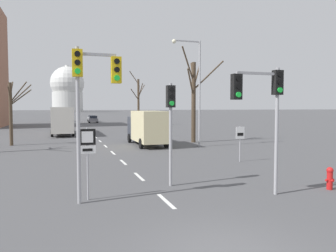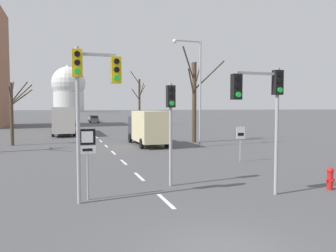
% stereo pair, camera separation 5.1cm
% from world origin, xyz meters
% --- Properties ---
extents(lane_stripe_0, '(0.16, 2.00, 0.01)m').
position_xyz_m(lane_stripe_0, '(0.00, 4.55, 0.00)').
color(lane_stripe_0, silver).
rests_on(lane_stripe_0, ground_plane).
extents(lane_stripe_1, '(0.16, 2.00, 0.01)m').
position_xyz_m(lane_stripe_1, '(0.00, 9.05, 0.00)').
color(lane_stripe_1, silver).
rests_on(lane_stripe_1, ground_plane).
extents(lane_stripe_2, '(0.16, 2.00, 0.01)m').
position_xyz_m(lane_stripe_2, '(0.00, 13.55, 0.00)').
color(lane_stripe_2, silver).
rests_on(lane_stripe_2, ground_plane).
extents(lane_stripe_3, '(0.16, 2.00, 0.01)m').
position_xyz_m(lane_stripe_3, '(0.00, 18.05, 0.00)').
color(lane_stripe_3, silver).
rests_on(lane_stripe_3, ground_plane).
extents(lane_stripe_4, '(0.16, 2.00, 0.01)m').
position_xyz_m(lane_stripe_4, '(0.00, 22.55, 0.00)').
color(lane_stripe_4, silver).
rests_on(lane_stripe_4, ground_plane).
extents(lane_stripe_5, '(0.16, 2.00, 0.01)m').
position_xyz_m(lane_stripe_5, '(0.00, 27.05, 0.00)').
color(lane_stripe_5, silver).
rests_on(lane_stripe_5, ground_plane).
extents(lane_stripe_6, '(0.16, 2.00, 0.01)m').
position_xyz_m(lane_stripe_6, '(0.00, 31.55, 0.00)').
color(lane_stripe_6, silver).
rests_on(lane_stripe_6, ground_plane).
extents(lane_stripe_7, '(0.16, 2.00, 0.01)m').
position_xyz_m(lane_stripe_7, '(0.00, 36.05, 0.00)').
color(lane_stripe_7, silver).
rests_on(lane_stripe_7, ground_plane).
extents(traffic_signal_near_left, '(1.73, 0.34, 5.61)m').
position_xyz_m(traffic_signal_near_left, '(-2.61, 5.22, 4.25)').
color(traffic_signal_near_left, '#9E9EA3').
rests_on(traffic_signal_near_left, ground_plane).
extents(traffic_signal_near_right, '(2.17, 0.34, 5.02)m').
position_xyz_m(traffic_signal_near_right, '(3.82, 4.12, 3.81)').
color(traffic_signal_near_right, '#9E9EA3').
rests_on(traffic_signal_near_right, ground_plane).
extents(traffic_signal_centre_tall, '(0.36, 0.34, 4.52)m').
position_xyz_m(traffic_signal_centre_tall, '(0.90, 6.75, 3.17)').
color(traffic_signal_centre_tall, '#9E9EA3').
rests_on(traffic_signal_centre_tall, ground_plane).
extents(route_sign_post, '(0.60, 0.08, 2.72)m').
position_xyz_m(route_sign_post, '(-2.74, 5.60, 1.87)').
color(route_sign_post, '#9E9EA3').
rests_on(route_sign_post, ground_plane).
extents(speed_limit_sign, '(0.60, 0.08, 2.28)m').
position_xyz_m(speed_limit_sign, '(7.14, 11.50, 1.54)').
color(speed_limit_sign, '#9E9EA3').
rests_on(speed_limit_sign, ground_plane).
extents(fire_hydrant, '(0.40, 0.34, 0.96)m').
position_xyz_m(fire_hydrant, '(7.10, 4.07, 0.52)').
color(fire_hydrant, red).
rests_on(fire_hydrant, ground_plane).
extents(street_lamp_right, '(2.63, 0.36, 9.22)m').
position_xyz_m(street_lamp_right, '(7.39, 19.66, 5.63)').
color(street_lamp_right, '#9E9EA3').
rests_on(street_lamp_right, ground_plane).
extents(sedan_near_left, '(1.97, 4.00, 1.61)m').
position_xyz_m(sedan_near_left, '(2.84, 67.66, 0.82)').
color(sedan_near_left, slate).
rests_on(sedan_near_left, ground_plane).
extents(sedan_near_right, '(1.92, 4.21, 1.56)m').
position_xyz_m(sedan_near_right, '(3.12, 74.52, 0.81)').
color(sedan_near_right, '#B7B7BC').
rests_on(sedan_near_right, ground_plane).
extents(sedan_mid_centre, '(1.71, 4.53, 1.60)m').
position_xyz_m(sedan_mid_centre, '(-2.54, 75.98, 0.83)').
color(sedan_mid_centre, silver).
rests_on(sedan_mid_centre, ground_plane).
extents(city_bus, '(2.66, 10.80, 3.48)m').
position_xyz_m(city_bus, '(-3.63, 36.94, 2.05)').
color(city_bus, beige).
rests_on(city_bus, ground_plane).
extents(delivery_truck, '(2.44, 7.20, 3.14)m').
position_xyz_m(delivery_truck, '(3.71, 21.99, 1.70)').
color(delivery_truck, '#333842').
rests_on(delivery_truck, ground_plane).
extents(bare_tree_right_near, '(4.83, 2.63, 9.21)m').
position_xyz_m(bare_tree_right_near, '(8.76, 23.14, 4.51)').
color(bare_tree_right_near, '#473828').
rests_on(bare_tree_right_near, ground_plane).
extents(bare_tree_left_far, '(1.97, 2.69, 5.87)m').
position_xyz_m(bare_tree_left_far, '(-7.96, 25.65, 3.20)').
color(bare_tree_left_far, '#473828').
rests_on(bare_tree_left_far, ground_plane).
extents(bare_tree_right_far, '(3.50, 3.52, 10.29)m').
position_xyz_m(bare_tree_right_far, '(10.15, 54.20, 4.83)').
color(bare_tree_right_far, '#473828').
rests_on(bare_tree_right_far, ground_plane).
extents(capitol_dome, '(24.30, 24.30, 34.32)m').
position_xyz_m(capitol_dome, '(0.00, 246.86, 16.72)').
color(capitol_dome, silver).
rests_on(capitol_dome, ground_plane).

